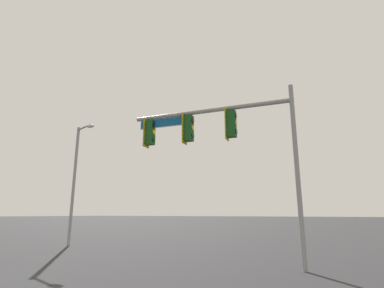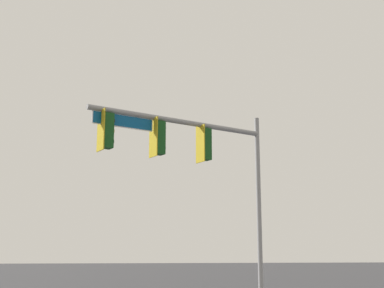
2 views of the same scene
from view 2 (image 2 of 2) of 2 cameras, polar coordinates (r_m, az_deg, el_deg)
The scene contains 1 object.
signal_pole_near at distance 17.93m, azimuth -0.76°, elevation -0.59°, with size 6.71×1.21×6.64m.
Camera 2 is at (2.11, 7.55, 1.48)m, focal length 50.00 mm.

